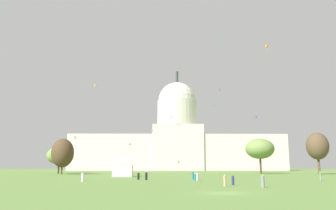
{
  "coord_description": "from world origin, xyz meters",
  "views": [
    {
      "loc": [
        -6.08,
        -35.4,
        2.6
      ],
      "look_at": [
        -4.27,
        76.53,
        22.45
      ],
      "focal_mm": 37.2,
      "sensor_mm": 36.0,
      "label": 1
    }
  ],
  "objects": [
    {
      "name": "person_white_back_left",
      "position": [
        -20.15,
        27.49,
        0.76
      ],
      "size": [
        0.57,
        0.57,
        1.68
      ],
      "rotation": [
        0.0,
        0.0,
        1.88
      ],
      "color": "silver",
      "rests_on": "ground_plane"
    },
    {
      "name": "kite_black_low",
      "position": [
        -12.57,
        144.87,
        13.82
      ],
      "size": [
        1.21,
        1.25,
        0.28
      ],
      "rotation": [
        0.0,
        0.0,
        2.3
      ],
      "color": "black"
    },
    {
      "name": "tree_east_far",
      "position": [
        30.29,
        94.49,
        9.14
      ],
      "size": [
        14.57,
        14.67,
        12.94
      ],
      "color": "#4C3823",
      "rests_on": "ground_plane"
    },
    {
      "name": "tree_west_mid",
      "position": [
        -40.45,
        85.89,
        7.23
      ],
      "size": [
        10.75,
        10.97,
        12.16
      ],
      "color": "#4C3823",
      "rests_on": "ground_plane"
    },
    {
      "name": "person_tan_edge_west",
      "position": [
        2.3,
        12.08,
        0.7
      ],
      "size": [
        0.47,
        0.47,
        1.53
      ],
      "rotation": [
        0.0,
        0.0,
        5.05
      ],
      "color": "tan",
      "rests_on": "ground_plane"
    },
    {
      "name": "kite_turquoise_mid",
      "position": [
        -1.34,
        153.95,
        29.54
      ],
      "size": [
        0.51,
        0.74,
        2.85
      ],
      "rotation": [
        0.0,
        0.0,
        0.07
      ],
      "color": "teal"
    },
    {
      "name": "person_navy_near_tent",
      "position": [
        3.97,
        14.98,
        0.67
      ],
      "size": [
        0.49,
        0.49,
        1.47
      ],
      "rotation": [
        0.0,
        0.0,
        4.2
      ],
      "color": "navy",
      "rests_on": "ground_plane"
    },
    {
      "name": "kite_white_low",
      "position": [
        -27.88,
        51.53,
        9.62
      ],
      "size": [
        0.46,
        1.04,
        2.29
      ],
      "rotation": [
        0.0,
        0.0,
        3.81
      ],
      "color": "white"
    },
    {
      "name": "kite_violet_mid",
      "position": [
        32.85,
        106.86,
        22.93
      ],
      "size": [
        0.98,
        0.96,
        3.29
      ],
      "rotation": [
        0.0,
        0.0,
        1.49
      ],
      "color": "purple"
    },
    {
      "name": "kite_magenta_mid",
      "position": [
        -13.84,
        108.95,
        32.33
      ],
      "size": [
        0.42,
        1.02,
        0.91
      ],
      "rotation": [
        0.0,
        0.0,
        1.15
      ],
      "color": "#D1339E"
    },
    {
      "name": "person_black_near_tree_west",
      "position": [
        -10.91,
        36.47,
        0.7
      ],
      "size": [
        0.62,
        0.62,
        1.56
      ],
      "rotation": [
        0.0,
        0.0,
        2.59
      ],
      "color": "black",
      "rests_on": "ground_plane"
    },
    {
      "name": "kite_orange_high",
      "position": [
        39.42,
        108.82,
        54.36
      ],
      "size": [
        1.27,
        1.27,
        3.4
      ],
      "rotation": [
        0.0,
        0.0,
        3.93
      ],
      "color": "orange"
    },
    {
      "name": "tree_east_mid",
      "position": [
        47.18,
        83.64,
        9.51
      ],
      "size": [
        10.64,
        10.99,
        14.19
      ],
      "color": "brown",
      "rests_on": "ground_plane"
    },
    {
      "name": "person_black_aisle_center",
      "position": [
        -9.25,
        34.79,
        0.77
      ],
      "size": [
        0.57,
        0.57,
        1.71
      ],
      "rotation": [
        0.0,
        0.0,
        3.45
      ],
      "color": "black",
      "rests_on": "ground_plane"
    },
    {
      "name": "person_grey_near_tree_east",
      "position": [
        23.88,
        31.27,
        0.8
      ],
      "size": [
        0.45,
        0.45,
        1.71
      ],
      "rotation": [
        0.0,
        0.0,
        0.47
      ],
      "color": "gray",
      "rests_on": "ground_plane"
    },
    {
      "name": "kite_gold_high",
      "position": [
        -36.01,
        115.7,
        38.16
      ],
      "size": [
        1.09,
        1.12,
        2.18
      ],
      "rotation": [
        0.0,
        0.0,
        2.62
      ],
      "color": "gold"
    },
    {
      "name": "person_teal_lawn_far_right",
      "position": [
        0.25,
        38.01,
        0.78
      ],
      "size": [
        0.6,
        0.6,
        1.73
      ],
      "rotation": [
        0.0,
        0.0,
        2.07
      ],
      "color": "#1E757A",
      "rests_on": "ground_plane"
    },
    {
      "name": "event_tent",
      "position": [
        -16.43,
        57.26,
        2.74
      ],
      "size": [
        5.34,
        4.38,
        5.55
      ],
      "rotation": [
        0.0,
        0.0,
        0.01
      ],
      "color": "white",
      "rests_on": "ground_plane"
    },
    {
      "name": "kite_yellow_low",
      "position": [
        16.39,
        177.18,
        15.4
      ],
      "size": [
        0.25,
        0.98,
        1.01
      ],
      "rotation": [
        0.0,
        0.0,
        3.73
      ],
      "color": "yellow"
    },
    {
      "name": "kite_pink_mid",
      "position": [
        -12.18,
        169.79,
        23.58
      ],
      "size": [
        1.01,
        1.02,
        3.81
      ],
      "rotation": [
        0.0,
        0.0,
        3.78
      ],
      "color": "pink"
    },
    {
      "name": "person_grey_edge_east",
      "position": [
        6.59,
        9.21,
        0.72
      ],
      "size": [
        0.58,
        0.58,
        1.59
      ],
      "rotation": [
        0.0,
        0.0,
        3.54
      ],
      "color": "gray",
      "rests_on": "ground_plane"
    },
    {
      "name": "kite_cyan_mid",
      "position": [
        17.65,
        122.14,
        30.01
      ],
      "size": [
        1.87,
        1.77,
        0.38
      ],
      "rotation": [
        0.0,
        0.0,
        3.85
      ],
      "color": "#33BCDB"
    },
    {
      "name": "capitol_building",
      "position": [
        3.99,
        199.76,
        19.36
      ],
      "size": [
        141.96,
        26.92,
        68.07
      ],
      "color": "beige",
      "rests_on": "ground_plane"
    },
    {
      "name": "person_white_mid_center",
      "position": [
        0.49,
        31.34,
        0.72
      ],
      "size": [
        0.61,
        0.61,
        1.6
      ],
      "rotation": [
        0.0,
        0.0,
        5.26
      ],
      "color": "silver",
      "rests_on": "ground_plane"
    },
    {
      "name": "person_teal_front_right",
      "position": [
        -0.04,
        29.86,
        0.67
      ],
      "size": [
        0.52,
        0.52,
        1.48
      ],
      "rotation": [
        0.0,
        0.0,
        5.85
      ],
      "color": "#1E757A",
      "rests_on": "ground_plane"
    },
    {
      "name": "kite_blue_high",
      "position": [
        26.73,
        158.81,
        46.12
      ],
      "size": [
        0.91,
        0.95,
        3.48
      ],
      "rotation": [
        0.0,
        0.0,
        3.3
      ],
      "color": "blue"
    },
    {
      "name": "ground_plane",
      "position": [
        0.0,
        0.0,
        0.0
      ],
      "size": [
        800.0,
        800.0,
        0.0
      ],
      "primitive_type": "plane",
      "color": "olive"
    },
    {
      "name": "kite_green_low",
      "position": [
        -24.88,
        167.85,
        15.44
      ],
      "size": [
        1.18,
        1.14,
        3.04
      ],
      "rotation": [
        0.0,
        0.0,
        1.29
      ],
      "color": "green"
    },
    {
      "name": "tree_west_far",
      "position": [
        -45.45,
        99.14,
        6.74
      ],
      "size": [
        13.38,
        13.35,
        10.12
      ],
      "color": "#42301E",
      "rests_on": "ground_plane"
    }
  ]
}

